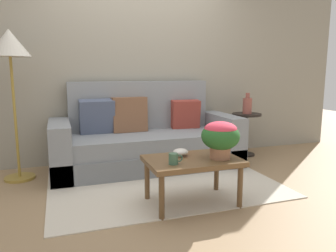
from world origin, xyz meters
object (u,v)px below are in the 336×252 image
(table_vase, at_px, (247,105))
(snack_bowl, at_px, (181,152))
(coffee_table, at_px, (192,164))
(floor_lamp, at_px, (10,53))
(side_table, at_px, (246,127))
(coffee_mug, at_px, (174,159))
(couch, at_px, (146,141))
(potted_plant, at_px, (220,136))

(table_vase, bearing_deg, snack_bowl, -140.33)
(coffee_table, xyz_separation_m, floor_lamp, (-1.56, 1.25, 1.02))
(snack_bowl, bearing_deg, side_table, 39.87)
(table_vase, bearing_deg, coffee_mug, -138.20)
(snack_bowl, bearing_deg, couch, 90.81)
(side_table, height_order, floor_lamp, floor_lamp)
(snack_bowl, xyz_separation_m, table_vase, (1.48, 1.23, 0.26))
(couch, relative_size, coffee_table, 2.77)
(couch, height_order, potted_plant, couch)
(coffee_table, relative_size, table_vase, 2.85)
(couch, relative_size, side_table, 3.79)
(side_table, bearing_deg, snack_bowl, -140.13)
(floor_lamp, height_order, table_vase, floor_lamp)
(coffee_mug, bearing_deg, floor_lamp, 134.23)
(floor_lamp, xyz_separation_m, coffee_mug, (1.34, -1.38, -0.92))
(coffee_table, xyz_separation_m, table_vase, (1.41, 1.34, 0.35))
(snack_bowl, bearing_deg, potted_plant, -31.02)
(couch, xyz_separation_m, table_vase, (1.50, 0.06, 0.40))
(coffee_table, bearing_deg, snack_bowl, 122.95)
(couch, height_order, side_table, couch)
(potted_plant, bearing_deg, table_vase, 50.24)
(table_vase, bearing_deg, coffee_table, -136.50)
(coffee_table, distance_m, snack_bowl, 0.16)
(coffee_table, height_order, side_table, side_table)
(potted_plant, bearing_deg, side_table, 50.39)
(coffee_mug, xyz_separation_m, table_vase, (1.63, 1.46, 0.25))
(coffee_mug, relative_size, table_vase, 0.42)
(potted_plant, distance_m, snack_bowl, 0.39)
(side_table, height_order, coffee_mug, side_table)
(side_table, relative_size, floor_lamp, 0.37)
(side_table, bearing_deg, coffee_table, -136.33)
(floor_lamp, xyz_separation_m, snack_bowl, (1.49, -1.15, -0.93))
(floor_lamp, relative_size, potted_plant, 4.79)
(couch, xyz_separation_m, side_table, (1.50, 0.07, 0.09))
(floor_lamp, distance_m, table_vase, 3.05)
(coffee_table, relative_size, coffee_mug, 6.74)
(side_table, xyz_separation_m, potted_plant, (-1.18, -1.42, 0.21))
(floor_lamp, bearing_deg, coffee_table, -38.80)
(coffee_table, distance_m, coffee_mug, 0.27)
(couch, bearing_deg, snack_bowl, -89.19)
(potted_plant, bearing_deg, snack_bowl, 148.98)
(snack_bowl, distance_m, table_vase, 1.94)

